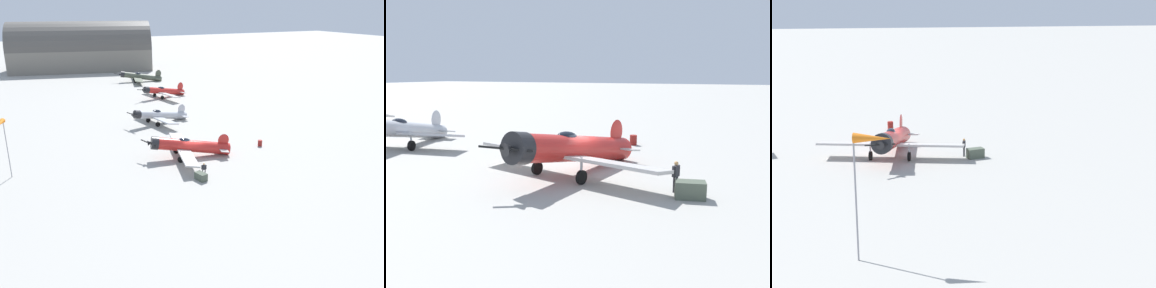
% 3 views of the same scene
% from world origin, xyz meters
% --- Properties ---
extents(ground_plane, '(400.00, 400.00, 0.00)m').
position_xyz_m(ground_plane, '(0.00, 0.00, 0.00)').
color(ground_plane, '#A8A59E').
extents(airplane_foreground, '(11.36, 12.85, 3.20)m').
position_xyz_m(airplane_foreground, '(-0.52, 0.12, 1.57)').
color(airplane_foreground, red).
rests_on(airplane_foreground, ground_plane).
extents(ground_crew_mechanic, '(0.60, 0.34, 1.61)m').
position_xyz_m(ground_crew_mechanic, '(-1.35, -6.16, 0.97)').
color(ground_crew_mechanic, '#2D2D33').
rests_on(ground_crew_mechanic, ground_plane).
extents(equipment_crate, '(1.17, 1.60, 0.87)m').
position_xyz_m(equipment_crate, '(-2.16, -7.03, 0.43)').
color(equipment_crate, '#4C5647').
rests_on(equipment_crate, ground_plane).
extents(fuel_drum, '(0.63, 0.63, 0.85)m').
position_xyz_m(fuel_drum, '(10.55, -0.22, 0.42)').
color(fuel_drum, maroon).
rests_on(fuel_drum, ground_plane).
extents(windsock_mast, '(0.99, 2.04, 7.12)m').
position_xyz_m(windsock_mast, '(-21.97, 2.19, 6.50)').
color(windsock_mast, gray).
rests_on(windsock_mast, ground_plane).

